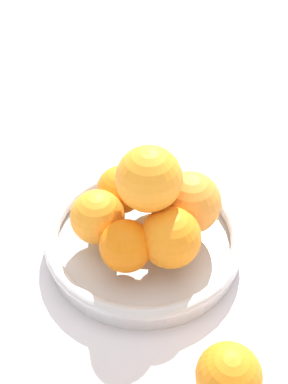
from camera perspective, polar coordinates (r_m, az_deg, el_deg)
The scene contains 4 objects.
ground_plane at distance 0.75m, azimuth 0.00°, elevation -6.16°, with size 4.00×4.00×0.00m, color silver.
fruit_bowl at distance 0.73m, azimuth 0.00°, elevation -5.16°, with size 0.27×0.27×0.04m.
orange_pile at distance 0.68m, azimuth 0.62°, elevation -1.24°, with size 0.19×0.19×0.14m.
stray_orange at distance 0.61m, azimuth 9.03°, elevation -18.78°, with size 0.07×0.07×0.07m, color orange.
Camera 1 is at (-0.28, -0.40, 0.56)m, focal length 50.00 mm.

